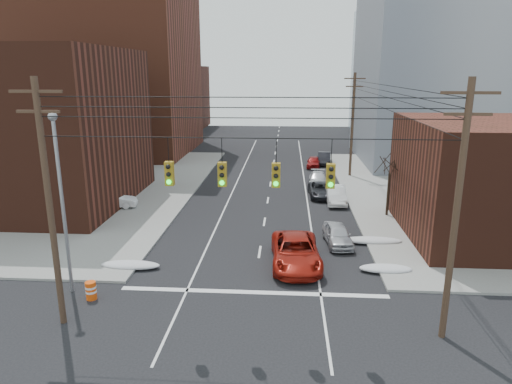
# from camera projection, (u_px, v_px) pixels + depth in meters

# --- Properties ---
(ground) EXTENTS (160.00, 160.00, 0.00)m
(ground) POSITION_uv_depth(u_px,v_px,m) (241.00, 372.00, 17.53)
(ground) COLOR black
(ground) RESTS_ON ground
(building_brick_tall) EXTENTS (24.00, 20.00, 30.00)m
(building_brick_tall) POSITION_uv_depth(u_px,v_px,m) (99.00, 41.00, 61.51)
(building_brick_tall) COLOR brown
(building_brick_tall) RESTS_ON ground
(building_brick_near) EXTENTS (20.00, 16.00, 13.00)m
(building_brick_near) POSITION_uv_depth(u_px,v_px,m) (8.00, 128.00, 38.51)
(building_brick_near) COLOR #452014
(building_brick_near) RESTS_ON ground
(building_brick_far) EXTENTS (22.00, 18.00, 12.00)m
(building_brick_far) POSITION_uv_depth(u_px,v_px,m) (146.00, 98.00, 89.02)
(building_brick_far) COLOR #452014
(building_brick_far) RESTS_ON ground
(building_office) EXTENTS (22.00, 20.00, 25.00)m
(building_office) POSITION_uv_depth(u_px,v_px,m) (457.00, 59.00, 55.25)
(building_office) COLOR gray
(building_office) RESTS_ON ground
(building_glass) EXTENTS (20.00, 18.00, 22.00)m
(building_glass) POSITION_uv_depth(u_px,v_px,m) (415.00, 72.00, 80.57)
(building_glass) COLOR gray
(building_glass) RESTS_ON ground
(utility_pole_left) EXTENTS (2.20, 0.28, 11.00)m
(utility_pole_left) POSITION_uv_depth(u_px,v_px,m) (49.00, 202.00, 19.49)
(utility_pole_left) COLOR #473323
(utility_pole_left) RESTS_ON ground
(utility_pole_right) EXTENTS (2.20, 0.28, 11.00)m
(utility_pole_right) POSITION_uv_depth(u_px,v_px,m) (457.00, 210.00, 18.37)
(utility_pole_right) COLOR #473323
(utility_pole_right) RESTS_ON ground
(utility_pole_far) EXTENTS (2.20, 0.28, 11.00)m
(utility_pole_far) POSITION_uv_depth(u_px,v_px,m) (352.00, 123.00, 48.24)
(utility_pole_far) COLOR #473323
(utility_pole_far) RESTS_ON ground
(traffic_signals) EXTENTS (17.00, 0.42, 2.02)m
(traffic_signals) POSITION_uv_depth(u_px,v_px,m) (249.00, 173.00, 18.54)
(traffic_signals) COLOR black
(traffic_signals) RESTS_ON ground
(street_light) EXTENTS (0.44, 0.44, 9.32)m
(street_light) POSITION_uv_depth(u_px,v_px,m) (61.00, 189.00, 22.51)
(street_light) COLOR gray
(street_light) RESTS_ON ground
(bare_tree) EXTENTS (2.09, 2.20, 4.93)m
(bare_tree) POSITION_uv_depth(u_px,v_px,m) (388.00, 188.00, 35.57)
(bare_tree) COLOR black
(bare_tree) RESTS_ON ground
(snow_nw) EXTENTS (3.50, 1.08, 0.42)m
(snow_nw) POSITION_uv_depth(u_px,v_px,m) (130.00, 265.00, 26.64)
(snow_nw) COLOR silver
(snow_nw) RESTS_ON ground
(snow_ne) EXTENTS (3.00, 1.08, 0.42)m
(snow_ne) POSITION_uv_depth(u_px,v_px,m) (386.00, 269.00, 26.15)
(snow_ne) COLOR silver
(snow_ne) RESTS_ON ground
(snow_east_far) EXTENTS (4.00, 1.08, 0.42)m
(snow_east_far) POSITION_uv_depth(u_px,v_px,m) (372.00, 240.00, 30.48)
(snow_east_far) COLOR silver
(snow_east_far) RESTS_ON ground
(red_pickup) EXTENTS (3.09, 6.16, 1.67)m
(red_pickup) POSITION_uv_depth(u_px,v_px,m) (296.00, 252.00, 26.95)
(red_pickup) COLOR #9A180E
(red_pickup) RESTS_ON ground
(parked_car_a) EXTENTS (2.00, 4.14, 1.36)m
(parked_car_a) POSITION_uv_depth(u_px,v_px,m) (338.00, 235.00, 30.22)
(parked_car_a) COLOR #B9BABF
(parked_car_a) RESTS_ON ground
(parked_car_b) EXTENTS (1.59, 4.52, 1.49)m
(parked_car_b) POSITION_uv_depth(u_px,v_px,m) (336.00, 195.00, 39.69)
(parked_car_b) COLOR white
(parked_car_b) RESTS_ON ground
(parked_car_c) EXTENTS (2.32, 4.68, 1.28)m
(parked_car_c) POSITION_uv_depth(u_px,v_px,m) (321.00, 190.00, 41.67)
(parked_car_c) COLOR black
(parked_car_c) RESTS_ON ground
(parked_car_d) EXTENTS (1.94, 4.35, 1.24)m
(parked_car_d) POSITION_uv_depth(u_px,v_px,m) (318.00, 179.00, 46.06)
(parked_car_d) COLOR silver
(parked_car_d) RESTS_ON ground
(parked_car_e) EXTENTS (1.87, 3.91, 1.29)m
(parked_car_e) POSITION_uv_depth(u_px,v_px,m) (313.00, 162.00, 54.24)
(parked_car_e) COLOR maroon
(parked_car_e) RESTS_ON ground
(parked_car_f) EXTENTS (1.89, 4.46, 1.43)m
(parked_car_f) POSITION_uv_depth(u_px,v_px,m) (324.00, 158.00, 56.22)
(parked_car_f) COLOR black
(parked_car_f) RESTS_ON ground
(lot_car_a) EXTENTS (3.90, 1.92, 1.23)m
(lot_car_a) POSITION_uv_depth(u_px,v_px,m) (114.00, 200.00, 37.83)
(lot_car_a) COLOR silver
(lot_car_a) RESTS_ON sidewalk_nw
(lot_car_b) EXTENTS (4.51, 2.27, 1.23)m
(lot_car_b) POSITION_uv_depth(u_px,v_px,m) (122.00, 180.00, 44.72)
(lot_car_b) COLOR #9E9EA2
(lot_car_b) RESTS_ON sidewalk_nw
(lot_car_c) EXTENTS (4.97, 2.22, 1.41)m
(lot_car_c) POSITION_uv_depth(u_px,v_px,m) (78.00, 193.00, 39.64)
(lot_car_c) COLOR black
(lot_car_c) RESTS_ON sidewalk_nw
(lot_car_d) EXTENTS (4.88, 3.02, 1.55)m
(lot_car_d) POSITION_uv_depth(u_px,v_px,m) (94.00, 173.00, 47.15)
(lot_car_d) COLOR #B2B2B7
(lot_car_d) RESTS_ON sidewalk_nw
(construction_barrel) EXTENTS (0.66, 0.66, 0.94)m
(construction_barrel) POSITION_uv_depth(u_px,v_px,m) (91.00, 290.00, 22.99)
(construction_barrel) COLOR #E44A0C
(construction_barrel) RESTS_ON ground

